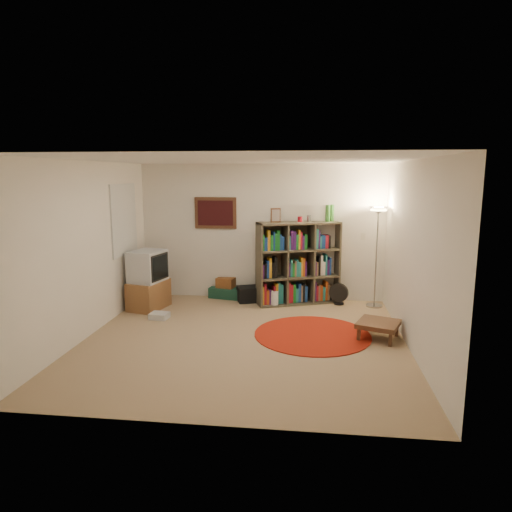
# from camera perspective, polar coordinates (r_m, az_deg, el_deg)

# --- Properties ---
(room) EXTENTS (4.54, 4.54, 2.54)m
(room) POSITION_cam_1_polar(r_m,az_deg,el_deg) (6.29, -1.99, 0.58)
(room) COLOR #9C7E5B
(room) RESTS_ON ground
(bookshelf) EXTENTS (1.53, 0.91, 1.77)m
(bookshelf) POSITION_cam_1_polar(r_m,az_deg,el_deg) (8.22, 5.12, -1.03)
(bookshelf) COLOR #4B4332
(bookshelf) RESTS_ON ground
(floor_lamp) EXTENTS (0.41, 0.41, 1.77)m
(floor_lamp) POSITION_cam_1_polar(r_m,az_deg,el_deg) (8.11, 15.00, 3.88)
(floor_lamp) COLOR #9A9B9E
(floor_lamp) RESTS_ON ground
(floor_fan) EXTENTS (0.34, 0.23, 0.39)m
(floor_fan) POSITION_cam_1_polar(r_m,az_deg,el_deg) (8.32, 10.31, -4.68)
(floor_fan) COLOR black
(floor_fan) RESTS_ON ground
(tv_stand) EXTENTS (0.64, 0.80, 1.02)m
(tv_stand) POSITION_cam_1_polar(r_m,az_deg,el_deg) (8.11, -13.31, -3.04)
(tv_stand) COLOR brown
(tv_stand) RESTS_ON ground
(dvd_box) EXTENTS (0.31, 0.27, 0.10)m
(dvd_box) POSITION_cam_1_polar(r_m,az_deg,el_deg) (7.61, -11.99, -7.31)
(dvd_box) COLOR silver
(dvd_box) RESTS_ON ground
(suitcase) EXTENTS (0.68, 0.51, 0.20)m
(suitcase) POSITION_cam_1_polar(r_m,az_deg,el_deg) (8.72, -3.64, -4.51)
(suitcase) COLOR #153A2B
(suitcase) RESTS_ON ground
(wicker_basket) EXTENTS (0.37, 0.30, 0.19)m
(wicker_basket) POSITION_cam_1_polar(r_m,az_deg,el_deg) (8.64, -3.80, -3.34)
(wicker_basket) COLOR brown
(wicker_basket) RESTS_ON suitcase
(duffel_bag) EXTENTS (0.49, 0.45, 0.28)m
(duffel_bag) POSITION_cam_1_polar(r_m,az_deg,el_deg) (8.40, -0.92, -4.77)
(duffel_bag) COLOR black
(duffel_bag) RESTS_ON ground
(paper_towel) EXTENTS (0.14, 0.14, 0.28)m
(paper_towel) POSITION_cam_1_polar(r_m,az_deg,el_deg) (8.10, 2.34, -5.36)
(paper_towel) COLOR white
(paper_towel) RESTS_ON ground
(red_rug) EXTENTS (1.69, 1.69, 0.02)m
(red_rug) POSITION_cam_1_polar(r_m,az_deg,el_deg) (6.79, 7.06, -9.70)
(red_rug) COLOR maroon
(red_rug) RESTS_ON ground
(side_table) EXTENTS (0.71, 0.71, 0.25)m
(side_table) POSITION_cam_1_polar(r_m,az_deg,el_deg) (6.76, 15.05, -8.26)
(side_table) COLOR #422517
(side_table) RESTS_ON ground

